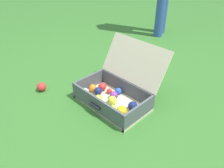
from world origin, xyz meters
TOP-DOWN VIEW (x-y plane):
  - ground_plane at (0.00, 0.00)m, footprint 16.00×16.00m
  - open_suitcase at (-0.01, 0.13)m, footprint 0.58×0.55m
  - stray_ball_on_grass at (-0.58, -0.23)m, footprint 0.08×0.08m

SIDE VIEW (x-z plane):
  - ground_plane at x=0.00m, z-range 0.00..0.00m
  - stray_ball_on_grass at x=-0.58m, z-range 0.00..0.08m
  - open_suitcase at x=-0.01m, z-range -0.12..0.33m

